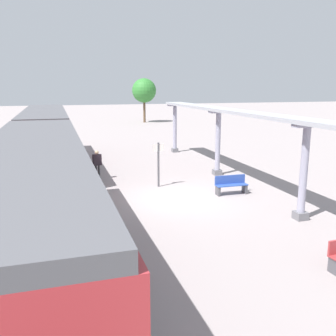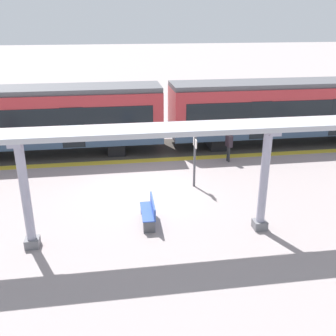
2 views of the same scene
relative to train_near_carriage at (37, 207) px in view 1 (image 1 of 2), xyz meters
name	(u,v)px [view 1 (image 1 of 2)]	position (x,y,z in m)	size (l,w,h in m)	color
ground_plane	(178,199)	(5.58, 5.27, -1.83)	(176.00, 176.00, 0.00)	gray
tactile_edge_strip	(93,206)	(1.87, 5.27, -1.83)	(0.54, 28.70, 0.01)	gold
trackbed	(46,210)	(-0.01, 5.27, -1.83)	(3.20, 40.70, 0.01)	#38332D
train_near_carriage	(37,207)	(0.00, 0.00, 0.00)	(2.65, 13.50, 3.48)	#B02E33
train_far_carriage	(46,137)	(0.00, 14.08, 0.00)	(2.65, 13.50, 3.48)	#B02E33
canopy_pillar_second	(304,172)	(9.12, 1.45, -0.02)	(1.10, 0.44, 3.57)	slate
canopy_pillar_third	(218,143)	(9.12, 8.94, -0.02)	(1.10, 0.44, 3.57)	slate
canopy_pillar_fourth	(175,128)	(9.12, 16.64, -0.02)	(1.10, 0.44, 3.57)	slate
canopy_beam	(253,114)	(9.12, 5.28, 1.82)	(1.20, 23.53, 0.16)	#A8AAB2
bench_mid_platform	(231,185)	(8.15, 5.26, -1.39)	(1.51, 0.47, 0.86)	#2D4BA0
platform_info_sign	(158,160)	(5.30, 7.47, -0.50)	(0.56, 0.10, 2.20)	#4C4C51
passenger_waiting_near_edge	(97,161)	(2.58, 9.80, -0.85)	(0.48, 0.26, 1.57)	#26282B
tree_left_background	(144,91)	(12.45, 40.52, 2.46)	(3.27, 3.27, 5.96)	brown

